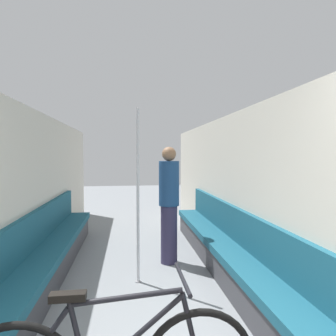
{
  "coord_description": "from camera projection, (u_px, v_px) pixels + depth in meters",
  "views": [
    {
      "loc": [
        -0.14,
        -0.75,
        1.61
      ],
      "look_at": [
        0.19,
        1.66,
        1.5
      ],
      "focal_mm": 32.0,
      "sensor_mm": 36.0,
      "label": 1
    }
  ],
  "objects": [
    {
      "name": "wall_left",
      "position": [
        22.0,
        196.0,
        3.61
      ],
      "size": [
        0.1,
        9.29,
        2.21
      ],
      "primitive_type": "cube",
      "color": "beige",
      "rests_on": "ground"
    },
    {
      "name": "wall_right",
      "position": [
        245.0,
        193.0,
        3.98
      ],
      "size": [
        0.1,
        9.29,
        2.21
      ],
      "primitive_type": "cube",
      "color": "beige",
      "rests_on": "ground"
    },
    {
      "name": "grab_pole_near",
      "position": [
        138.0,
        198.0,
        3.74
      ],
      "size": [
        0.08,
        0.08,
        2.19
      ],
      "color": "gray",
      "rests_on": "ground"
    },
    {
      "name": "passenger_standing",
      "position": [
        169.0,
        203.0,
        4.43
      ],
      "size": [
        0.3,
        0.3,
        1.73
      ],
      "rotation": [
        0.0,
        0.0,
        -2.02
      ],
      "color": "#332D4C",
      "rests_on": "ground"
    },
    {
      "name": "bench_seat_row_right",
      "position": [
        228.0,
        254.0,
        3.95
      ],
      "size": [
        0.43,
        4.94,
        0.89
      ],
      "color": "#3D3D42",
      "rests_on": "ground"
    },
    {
      "name": "bench_seat_row_left",
      "position": [
        43.0,
        263.0,
        3.65
      ],
      "size": [
        0.43,
        4.94,
        0.89
      ],
      "color": "#3D3D42",
      "rests_on": "ground"
    }
  ]
}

